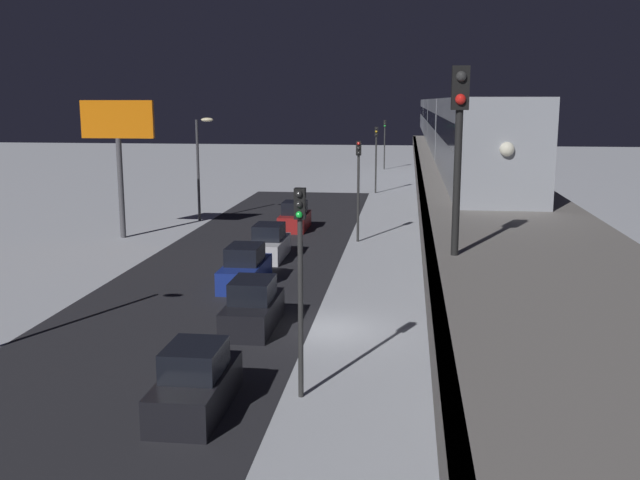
# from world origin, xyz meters

# --- Properties ---
(ground_plane) EXTENTS (240.00, 240.00, 0.00)m
(ground_plane) POSITION_xyz_m (0.00, 0.00, 0.00)
(ground_plane) COLOR silver
(avenue_asphalt) EXTENTS (11.00, 85.65, 0.01)m
(avenue_asphalt) POSITION_xyz_m (6.14, 0.00, 0.00)
(avenue_asphalt) COLOR #28282D
(avenue_asphalt) RESTS_ON ground_plane
(elevated_railway) EXTENTS (5.00, 85.65, 5.59)m
(elevated_railway) POSITION_xyz_m (-5.87, 0.00, 4.81)
(elevated_railway) COLOR gray
(elevated_railway) RESTS_ON ground_plane
(subway_train) EXTENTS (2.94, 74.07, 3.40)m
(subway_train) POSITION_xyz_m (-5.97, -31.95, 7.37)
(subway_train) COLOR #999EA8
(subway_train) RESTS_ON elevated_railway
(rail_signal) EXTENTS (0.36, 0.41, 4.00)m
(rail_signal) POSITION_xyz_m (-4.09, 11.60, 8.32)
(rail_signal) COLOR black
(rail_signal) RESTS_ON elevated_railway
(sedan_black) EXTENTS (1.80, 4.24, 1.97)m
(sedan_black) POSITION_xyz_m (2.94, 7.93, 0.80)
(sedan_black) COLOR black
(sedan_black) RESTS_ON ground_plane
(sedan_blue) EXTENTS (1.80, 4.70, 1.97)m
(sedan_blue) POSITION_xyz_m (4.74, -6.50, 0.80)
(sedan_blue) COLOR navy
(sedan_blue) RESTS_ON ground_plane
(sedan_red) EXTENTS (1.80, 4.11, 1.97)m
(sedan_red) POSITION_xyz_m (4.74, -22.11, 0.80)
(sedan_red) COLOR #A51E1E
(sedan_red) RESTS_ON ground_plane
(sedan_black_2) EXTENTS (1.80, 4.37, 1.97)m
(sedan_black_2) POSITION_xyz_m (2.94, 0.06, 0.80)
(sedan_black_2) COLOR black
(sedan_black_2) RESTS_ON ground_plane
(sedan_white_2) EXTENTS (1.80, 4.46, 1.97)m
(sedan_white_2) POSITION_xyz_m (4.74, -12.66, 0.80)
(sedan_white_2) COLOR silver
(sedan_white_2) RESTS_ON ground_plane
(traffic_light_near) EXTENTS (0.32, 0.44, 6.40)m
(traffic_light_near) POSITION_xyz_m (0.04, 6.64, 4.20)
(traffic_light_near) COLOR #2D2D2D
(traffic_light_near) RESTS_ON ground_plane
(traffic_light_mid) EXTENTS (0.32, 0.44, 6.40)m
(traffic_light_mid) POSITION_xyz_m (0.04, -18.20, 4.20)
(traffic_light_mid) COLOR #2D2D2D
(traffic_light_mid) RESTS_ON ground_plane
(traffic_light_far) EXTENTS (0.32, 0.44, 6.40)m
(traffic_light_far) POSITION_xyz_m (0.04, -43.05, 4.20)
(traffic_light_far) COLOR #2D2D2D
(traffic_light_far) RESTS_ON ground_plane
(traffic_light_distant) EXTENTS (0.32, 0.44, 6.40)m
(traffic_light_distant) POSITION_xyz_m (0.04, -67.90, 4.20)
(traffic_light_distant) COLOR #2D2D2D
(traffic_light_distant) RESTS_ON ground_plane
(commercial_billboard) EXTENTS (4.80, 0.36, 8.90)m
(commercial_billboard) POSITION_xyz_m (15.48, -17.71, 6.83)
(commercial_billboard) COLOR #4C4C51
(commercial_billboard) RESTS_ON ground_plane
(street_lamp_far) EXTENTS (1.35, 0.44, 7.65)m
(street_lamp_far) POSITION_xyz_m (12.21, -25.00, 4.81)
(street_lamp_far) COLOR #38383D
(street_lamp_far) RESTS_ON ground_plane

